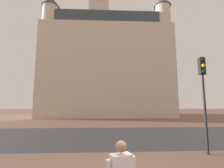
{
  "coord_description": "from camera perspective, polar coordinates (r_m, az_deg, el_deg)",
  "views": [
    {
      "loc": [
        -0.76,
        -3.71,
        2.43
      ],
      "look_at": [
        -0.13,
        10.19,
        4.2
      ],
      "focal_mm": 24.9,
      "sensor_mm": 36.0,
      "label": 1
    }
  ],
  "objects": [
    {
      "name": "traffic_light_pole",
      "position": [
        9.15,
        30.52,
        -0.47
      ],
      "size": [
        0.28,
        0.34,
        4.81
      ],
      "color": "black",
      "rests_on": "ground_plane"
    },
    {
      "name": "ground_plane",
      "position": [
        13.95,
        0.61,
        -17.28
      ],
      "size": [
        120.0,
        120.0,
        0.0
      ],
      "primitive_type": "plane",
      "color": "brown"
    },
    {
      "name": "street_asphalt_strip",
      "position": [
        12.47,
        1.02,
        -18.47
      ],
      "size": [
        120.0,
        8.03,
        0.0
      ],
      "primitive_type": "cube",
      "color": "#38383D",
      "rests_on": "ground_plane"
    },
    {
      "name": "landmark_building",
      "position": [
        33.46,
        -2.08,
        6.16
      ],
      "size": [
        24.48,
        13.81,
        32.81
      ],
      "color": "beige",
      "rests_on": "ground_plane"
    }
  ]
}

